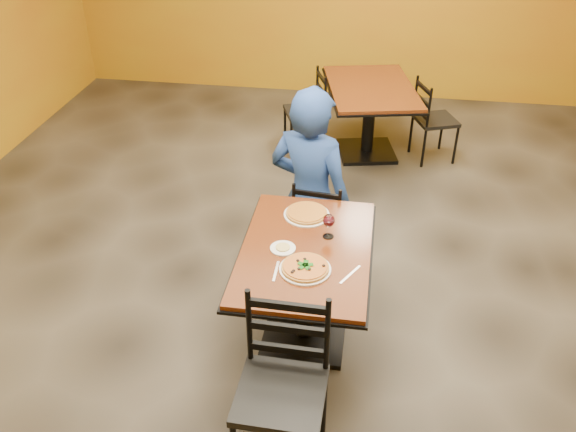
% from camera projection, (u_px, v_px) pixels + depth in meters
% --- Properties ---
extents(floor, '(7.00, 8.00, 0.01)m').
position_uv_depth(floor, '(313.00, 290.00, 4.58)').
color(floor, black).
rests_on(floor, ground).
extents(table_main, '(0.83, 1.23, 0.75)m').
position_uv_depth(table_main, '(305.00, 273.00, 3.86)').
color(table_main, brown).
rests_on(table_main, floor).
extents(table_second, '(1.11, 1.43, 0.75)m').
position_uv_depth(table_second, '(370.00, 104.00, 6.16)').
color(table_second, brown).
rests_on(table_second, floor).
extents(chair_main_near, '(0.46, 0.46, 1.01)m').
position_uv_depth(chair_main_near, '(281.00, 395.00, 3.11)').
color(chair_main_near, black).
rests_on(chair_main_near, floor).
extents(chair_main_far, '(0.41, 0.41, 0.82)m').
position_uv_depth(chair_main_far, '(320.00, 223.00, 4.61)').
color(chair_main_far, black).
rests_on(chair_main_far, floor).
extents(chair_second_left, '(0.49, 0.49, 0.85)m').
position_uv_depth(chair_second_left, '(304.00, 112.00, 6.32)').
color(chair_second_left, black).
rests_on(chair_second_left, floor).
extents(chair_second_right, '(0.49, 0.49, 0.85)m').
position_uv_depth(chair_second_right, '(436.00, 120.00, 6.15)').
color(chair_second_right, black).
rests_on(chair_second_right, floor).
extents(diner, '(0.79, 0.64, 1.42)m').
position_uv_depth(diner, '(311.00, 174.00, 4.63)').
color(diner, navy).
rests_on(diner, floor).
extents(plate_main, '(0.31, 0.31, 0.01)m').
position_uv_depth(plate_main, '(305.00, 269.00, 3.58)').
color(plate_main, white).
rests_on(plate_main, table_main).
extents(pizza_main, '(0.28, 0.28, 0.02)m').
position_uv_depth(pizza_main, '(305.00, 267.00, 3.57)').
color(pizza_main, maroon).
rests_on(pizza_main, plate_main).
extents(plate_far, '(0.31, 0.31, 0.01)m').
position_uv_depth(plate_far, '(307.00, 215.00, 4.07)').
color(plate_far, white).
rests_on(plate_far, table_main).
extents(pizza_far, '(0.28, 0.28, 0.02)m').
position_uv_depth(pizza_far, '(307.00, 213.00, 4.07)').
color(pizza_far, '#C68926').
rests_on(pizza_far, plate_far).
extents(side_plate, '(0.16, 0.16, 0.01)m').
position_uv_depth(side_plate, '(283.00, 248.00, 3.75)').
color(side_plate, white).
rests_on(side_plate, table_main).
extents(dip, '(0.09, 0.09, 0.01)m').
position_uv_depth(dip, '(283.00, 247.00, 3.75)').
color(dip, tan).
rests_on(dip, side_plate).
extents(wine_glass, '(0.08, 0.08, 0.18)m').
position_uv_depth(wine_glass, '(329.00, 225.00, 3.82)').
color(wine_glass, white).
rests_on(wine_glass, table_main).
extents(fork, '(0.02, 0.19, 0.00)m').
position_uv_depth(fork, '(276.00, 271.00, 3.57)').
color(fork, silver).
rests_on(fork, table_main).
extents(knife, '(0.12, 0.19, 0.00)m').
position_uv_depth(knife, '(350.00, 275.00, 3.54)').
color(knife, silver).
rests_on(knife, table_main).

